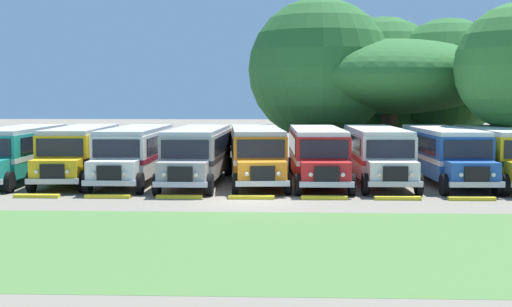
# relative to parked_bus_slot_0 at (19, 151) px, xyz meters

# --- Properties ---
(ground_plane) EXTENTS (220.00, 220.00, 0.00)m
(ground_plane) POSITION_rel_parked_bus_slot_0_xyz_m (12.65, -6.90, -1.58)
(ground_plane) COLOR slate
(foreground_grass_strip) EXTENTS (80.00, 11.44, 0.01)m
(foreground_grass_strip) POSITION_rel_parked_bus_slot_0_xyz_m (12.65, -15.55, -1.58)
(foreground_grass_strip) COLOR #4C7538
(foreground_grass_strip) RESTS_ON ground_plane
(parked_bus_slot_0) EXTENTS (3.00, 10.88, 2.82)m
(parked_bus_slot_0) POSITION_rel_parked_bus_slot_0_xyz_m (0.00, 0.00, 0.00)
(parked_bus_slot_0) COLOR teal
(parked_bus_slot_0) RESTS_ON ground_plane
(parked_bus_slot_1) EXTENTS (3.25, 10.92, 2.82)m
(parked_bus_slot_1) POSITION_rel_parked_bus_slot_0_xyz_m (3.22, 0.31, 0.00)
(parked_bus_slot_1) COLOR yellow
(parked_bus_slot_1) RESTS_ON ground_plane
(parked_bus_slot_2) EXTENTS (2.74, 10.85, 2.82)m
(parked_bus_slot_2) POSITION_rel_parked_bus_slot_0_xyz_m (6.28, -0.22, 0.00)
(parked_bus_slot_2) COLOR silver
(parked_bus_slot_2) RESTS_ON ground_plane
(parked_bus_slot_3) EXTENTS (2.80, 10.85, 2.82)m
(parked_bus_slot_3) POSITION_rel_parked_bus_slot_0_xyz_m (9.61, -0.55, 0.00)
(parked_bus_slot_3) COLOR #9E9993
(parked_bus_slot_3) RESTS_ON ground_plane
(parked_bus_slot_4) EXTENTS (3.52, 10.97, 2.82)m
(parked_bus_slot_4) POSITION_rel_parked_bus_slot_0_xyz_m (12.61, -0.12, 0.00)
(parked_bus_slot_4) COLOR orange
(parked_bus_slot_4) RESTS_ON ground_plane
(parked_bus_slot_5) EXTENTS (2.96, 10.88, 2.82)m
(parked_bus_slot_5) POSITION_rel_parked_bus_slot_0_xyz_m (15.76, -0.28, 0.00)
(parked_bus_slot_5) COLOR red
(parked_bus_slot_5) RESTS_ON ground_plane
(parked_bus_slot_6) EXTENTS (2.83, 10.86, 2.82)m
(parked_bus_slot_6) POSITION_rel_parked_bus_slot_0_xyz_m (18.86, -0.03, 0.00)
(parked_bus_slot_6) COLOR silver
(parked_bus_slot_6) RESTS_ON ground_plane
(parked_bus_slot_7) EXTENTS (2.96, 10.87, 2.82)m
(parked_bus_slot_7) POSITION_rel_parked_bus_slot_0_xyz_m (22.31, -0.04, 0.00)
(parked_bus_slot_7) COLOR #23519E
(parked_bus_slot_7) RESTS_ON ground_plane
(parked_bus_slot_8) EXTENTS (2.73, 10.85, 2.82)m
(parked_bus_slot_8) POSITION_rel_parked_bus_slot_0_xyz_m (25.12, -0.09, 0.00)
(parked_bus_slot_8) COLOR yellow
(parked_bus_slot_8) RESTS_ON ground_plane
(curb_wheelstop_1) EXTENTS (2.00, 0.36, 0.15)m
(curb_wheelstop_1) POSITION_rel_parked_bus_slot_0_xyz_m (3.17, -6.32, -1.51)
(curb_wheelstop_1) COLOR yellow
(curb_wheelstop_1) RESTS_ON ground_plane
(curb_wheelstop_2) EXTENTS (2.00, 0.36, 0.15)m
(curb_wheelstop_2) POSITION_rel_parked_bus_slot_0_xyz_m (6.33, -6.32, -1.51)
(curb_wheelstop_2) COLOR yellow
(curb_wheelstop_2) RESTS_ON ground_plane
(curb_wheelstop_3) EXTENTS (2.00, 0.36, 0.15)m
(curb_wheelstop_3) POSITION_rel_parked_bus_slot_0_xyz_m (9.49, -6.32, -1.51)
(curb_wheelstop_3) COLOR yellow
(curb_wheelstop_3) RESTS_ON ground_plane
(curb_wheelstop_4) EXTENTS (2.00, 0.36, 0.15)m
(curb_wheelstop_4) POSITION_rel_parked_bus_slot_0_xyz_m (12.65, -6.32, -1.51)
(curb_wheelstop_4) COLOR yellow
(curb_wheelstop_4) RESTS_ON ground_plane
(curb_wheelstop_5) EXTENTS (2.00, 0.36, 0.15)m
(curb_wheelstop_5) POSITION_rel_parked_bus_slot_0_xyz_m (15.81, -6.32, -1.51)
(curb_wheelstop_5) COLOR yellow
(curb_wheelstop_5) RESTS_ON ground_plane
(curb_wheelstop_6) EXTENTS (2.00, 0.36, 0.15)m
(curb_wheelstop_6) POSITION_rel_parked_bus_slot_0_xyz_m (18.97, -6.32, -1.51)
(curb_wheelstop_6) COLOR yellow
(curb_wheelstop_6) RESTS_ON ground_plane
(curb_wheelstop_7) EXTENTS (2.00, 0.36, 0.15)m
(curb_wheelstop_7) POSITION_rel_parked_bus_slot_0_xyz_m (22.13, -6.32, -1.51)
(curb_wheelstop_7) COLOR yellow
(curb_wheelstop_7) RESTS_ON ground_plane
(broad_shade_tree) EXTENTS (18.05, 16.53, 10.96)m
(broad_shade_tree) POSITION_rel_parked_bus_slot_0_xyz_m (20.76, 12.72, 4.29)
(broad_shade_tree) COLOR brown
(broad_shade_tree) RESTS_ON ground_plane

